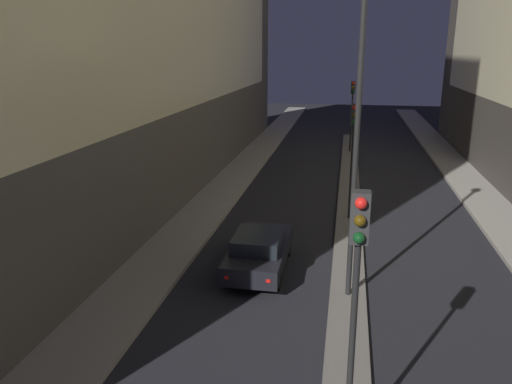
# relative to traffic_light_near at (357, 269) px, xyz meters

# --- Properties ---
(median_strip) EXTENTS (1.11, 39.17, 0.12)m
(median_strip) POSITION_rel_traffic_light_near_xyz_m (0.00, 16.74, -3.78)
(median_strip) COLOR #66605B
(median_strip) RESTS_ON ground
(traffic_light_near) EXTENTS (0.32, 0.42, 5.10)m
(traffic_light_near) POSITION_rel_traffic_light_near_xyz_m (0.00, 0.00, 0.00)
(traffic_light_near) COLOR black
(traffic_light_near) RESTS_ON median_strip
(traffic_light_mid) EXTENTS (0.32, 0.42, 5.10)m
(traffic_light_mid) POSITION_rel_traffic_light_near_xyz_m (0.00, 13.60, 0.00)
(traffic_light_mid) COLOR black
(traffic_light_mid) RESTS_ON median_strip
(traffic_light_far) EXTENTS (0.32, 0.42, 5.10)m
(traffic_light_far) POSITION_rel_traffic_light_near_xyz_m (0.00, 28.88, 0.00)
(traffic_light_far) COLOR black
(traffic_light_far) RESTS_ON median_strip
(street_lamp) EXTENTS (0.48, 0.48, 9.24)m
(street_lamp) POSITION_rel_traffic_light_near_xyz_m (0.00, 6.29, 2.24)
(street_lamp) COLOR black
(street_lamp) RESTS_ON median_strip
(car_left_lane) EXTENTS (1.86, 4.42, 1.44)m
(car_left_lane) POSITION_rel_traffic_light_near_xyz_m (-3.06, 7.77, -3.10)
(car_left_lane) COLOR black
(car_left_lane) RESTS_ON ground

